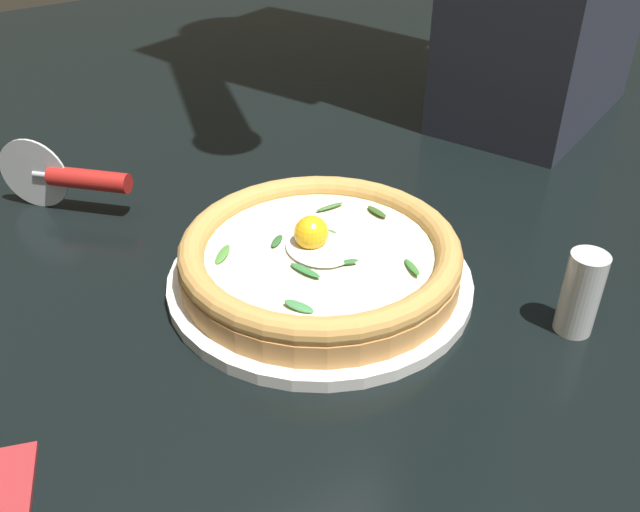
% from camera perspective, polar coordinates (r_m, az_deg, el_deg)
% --- Properties ---
extents(ground_plane, '(2.40, 2.40, 0.03)m').
position_cam_1_polar(ground_plane, '(0.67, 1.77, -2.12)').
color(ground_plane, black).
rests_on(ground_plane, ground).
extents(pizza_plate, '(0.28, 0.28, 0.01)m').
position_cam_1_polar(pizza_plate, '(0.63, 0.00, -1.95)').
color(pizza_plate, white).
rests_on(pizza_plate, ground).
extents(pizza, '(0.26, 0.26, 0.06)m').
position_cam_1_polar(pizza, '(0.62, -0.00, 0.05)').
color(pizza, tan).
rests_on(pizza, pizza_plate).
extents(pizza_cutter, '(0.12, 0.11, 0.08)m').
position_cam_1_polar(pizza_cutter, '(0.78, -20.28, 6.24)').
color(pizza_cutter, silver).
rests_on(pizza_cutter, ground).
extents(pepper_shaker, '(0.03, 0.03, 0.08)m').
position_cam_1_polar(pepper_shaker, '(0.60, 21.20, -2.97)').
color(pepper_shaker, silver).
rests_on(pepper_shaker, ground).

